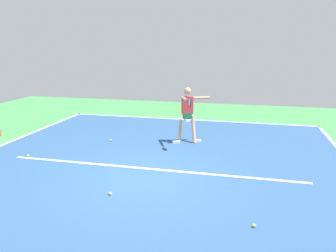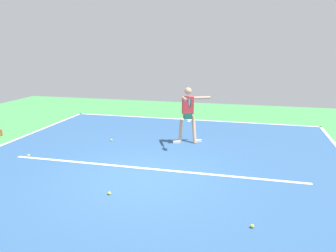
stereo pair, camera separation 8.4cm
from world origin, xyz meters
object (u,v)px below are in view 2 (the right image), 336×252
tennis_player (188,111)px  tennis_ball_by_sideline (111,140)px  tennis_ball_near_service_line (109,193)px  tennis_ball_near_player (252,226)px  water_bottle (1,133)px  tennis_ball_centre_court (29,155)px

tennis_player → tennis_ball_by_sideline: size_ratio=26.98×
tennis_player → tennis_ball_near_service_line: 4.29m
tennis_ball_near_player → water_bottle: bearing=-25.2°
tennis_ball_by_sideline → tennis_ball_centre_court: size_ratio=1.00×
water_bottle → tennis_ball_by_sideline: bearing=-175.3°
water_bottle → tennis_ball_centre_court: bearing=144.3°
tennis_ball_near_player → tennis_ball_by_sideline: (4.44, -4.25, 0.00)m
tennis_ball_by_sideline → water_bottle: water_bottle is taller
tennis_player → tennis_ball_by_sideline: (2.45, 0.42, -0.99)m
tennis_player → tennis_ball_centre_court: size_ratio=26.98×
tennis_ball_centre_court → tennis_ball_near_service_line: bearing=151.9°
tennis_ball_near_player → tennis_ball_centre_court: same height
water_bottle → tennis_ball_near_service_line: bearing=148.6°
tennis_ball_near_player → tennis_player: bearing=-66.9°
tennis_ball_near_service_line → water_bottle: water_bottle is taller
tennis_player → water_bottle: tennis_player is taller
tennis_ball_near_service_line → water_bottle: bearing=-31.4°
tennis_player → water_bottle: size_ratio=8.09×
tennis_ball_near_player → tennis_ball_by_sideline: same height
tennis_ball_near_service_line → tennis_ball_near_player: same height
tennis_player → tennis_ball_near_player: bearing=89.0°
water_bottle → tennis_player: bearing=-173.4°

